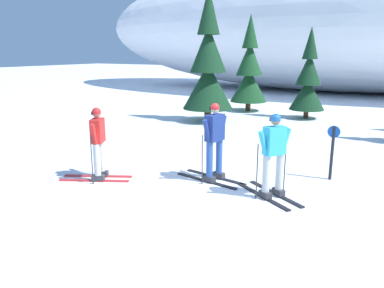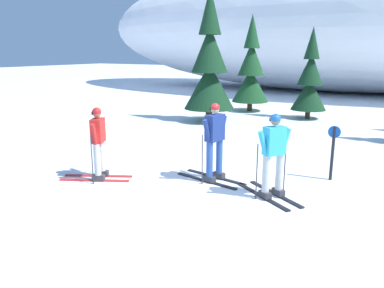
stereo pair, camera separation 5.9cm
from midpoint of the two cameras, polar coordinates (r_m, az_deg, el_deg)
name	(u,v)px [view 1 (the left image)]	position (r m, az deg, el deg)	size (l,w,h in m)	color
ground_plane	(186,191)	(8.32, -1.14, -6.99)	(120.00, 120.00, 0.00)	white
skier_cyan_jacket	(274,154)	(7.88, 11.82, -1.51)	(1.65, 1.29, 1.74)	black
skier_navy_jacket	(214,140)	(8.72, 3.15, 0.58)	(1.76, 0.84, 1.81)	black
skier_red_jacket	(98,142)	(9.09, -13.99, 0.22)	(1.65, 1.12, 1.69)	red
pine_tree_far_left	(208,67)	(16.20, 2.31, 11.38)	(2.11, 2.11, 5.45)	#47301E
pine_tree_center_left	(249,71)	(19.28, 8.41, 10.63)	(1.79, 1.79, 4.65)	#47301E
pine_tree_center	(308,81)	(17.64, 16.80, 8.96)	(1.52, 1.52, 3.94)	#47301E
snow_ridge_background	(337,23)	(30.61, 20.70, 16.40)	(38.99, 15.98, 9.63)	white
trail_marker_post	(332,149)	(9.40, 19.96, -0.71)	(0.28, 0.07, 1.28)	black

